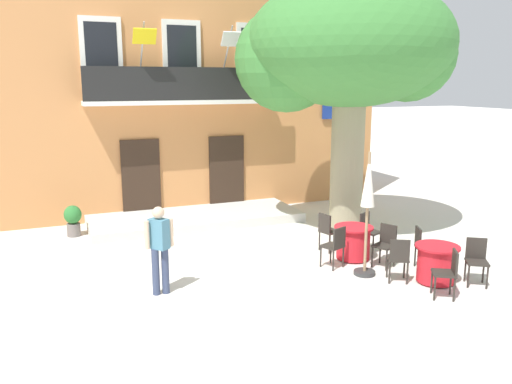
# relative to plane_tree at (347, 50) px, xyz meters

# --- Properties ---
(ground_plane) EXTENTS (120.00, 120.00, 0.00)m
(ground_plane) POSITION_rel_plane_tree_xyz_m (-2.83, -1.49, -4.67)
(ground_plane) COLOR silver
(building_facade) EXTENTS (13.00, 5.09, 7.50)m
(building_facade) POSITION_rel_plane_tree_xyz_m (-3.28, 5.50, -0.92)
(building_facade) COLOR #CC844C
(building_facade) RESTS_ON ground
(entrance_step_platform) EXTENTS (5.84, 2.19, 0.25)m
(entrance_step_platform) POSITION_rel_plane_tree_xyz_m (-3.28, 2.42, -4.55)
(entrance_step_platform) COLOR silver
(entrance_step_platform) RESTS_ON ground
(plane_tree) EXTENTS (5.34, 4.69, 6.40)m
(plane_tree) POSITION_rel_plane_tree_xyz_m (0.00, 0.00, 0.00)
(plane_tree) COLOR gray
(plane_tree) RESTS_ON ground
(cafe_table_near_tree) EXTENTS (0.86, 0.86, 0.76)m
(cafe_table_near_tree) POSITION_rel_plane_tree_xyz_m (-0.86, -1.92, -4.28)
(cafe_table_near_tree) COLOR red
(cafe_table_near_tree) RESTS_ON ground
(cafe_chair_near_tree_0) EXTENTS (0.53, 0.53, 0.91)m
(cafe_chair_near_tree_0) POSITION_rel_plane_tree_xyz_m (-0.22, -1.53, -4.14)
(cafe_chair_near_tree_0) COLOR #2D2823
(cafe_chair_near_tree_0) RESTS_ON ground
(cafe_chair_near_tree_1) EXTENTS (0.48, 0.48, 0.91)m
(cafe_chair_near_tree_1) POSITION_rel_plane_tree_xyz_m (-1.11, -1.21, -4.14)
(cafe_chair_near_tree_1) COLOR #2D2823
(cafe_chair_near_tree_1) RESTS_ON ground
(cafe_chair_near_tree_2) EXTENTS (0.52, 0.52, 0.91)m
(cafe_chair_near_tree_2) POSITION_rel_plane_tree_xyz_m (-1.54, -2.26, -4.14)
(cafe_chair_near_tree_2) COLOR #2D2823
(cafe_chair_near_tree_2) RESTS_ON ground
(cafe_chair_near_tree_3) EXTENTS (0.53, 0.53, 0.91)m
(cafe_chair_near_tree_3) POSITION_rel_plane_tree_xyz_m (-0.47, -2.56, -4.14)
(cafe_chair_near_tree_3) COLOR #2D2823
(cafe_chair_near_tree_3) RESTS_ON ground
(cafe_table_middle) EXTENTS (0.86, 0.86, 0.76)m
(cafe_table_middle) POSITION_rel_plane_tree_xyz_m (-0.11, -3.73, -4.28)
(cafe_table_middle) COLOR red
(cafe_table_middle) RESTS_ON ground
(cafe_chair_middle_0) EXTENTS (0.55, 0.55, 0.91)m
(cafe_chair_middle_0) POSITION_rel_plane_tree_xyz_m (-0.43, -4.40, -4.14)
(cafe_chair_middle_0) COLOR #2D2823
(cafe_chair_middle_0) RESTS_ON ground
(cafe_chair_middle_1) EXTENTS (0.55, 0.55, 0.91)m
(cafe_chair_middle_1) POSITION_rel_plane_tree_xyz_m (0.56, -4.08, -4.14)
(cafe_chair_middle_1) COLOR #2D2823
(cafe_chair_middle_1) RESTS_ON ground
(cafe_chair_middle_2) EXTENTS (0.53, 0.53, 0.91)m
(cafe_chair_middle_2) POSITION_rel_plane_tree_xyz_m (0.14, -3.01, -4.14)
(cafe_chair_middle_2) COLOR #2D2823
(cafe_chair_middle_2) RESTS_ON ground
(cafe_chair_middle_3) EXTENTS (0.54, 0.54, 0.91)m
(cafe_chair_middle_3) POSITION_rel_plane_tree_xyz_m (-0.80, -3.44, -4.14)
(cafe_chair_middle_3) COLOR #2D2823
(cafe_chair_middle_3) RESTS_ON ground
(cafe_umbrella) EXTENTS (0.44, 0.44, 2.55)m
(cafe_umbrella) POSITION_rel_plane_tree_xyz_m (-1.16, -2.83, -3.00)
(cafe_umbrella) COLOR #997A56
(cafe_umbrella) RESTS_ON ground
(ground_planter_left) EXTENTS (0.44, 0.44, 0.81)m
(ground_planter_left) POSITION_rel_plane_tree_xyz_m (-6.55, 2.35, -4.22)
(ground_planter_left) COLOR slate
(ground_planter_left) RESTS_ON ground
(pedestrian_near_entrance) EXTENTS (0.53, 0.40, 1.68)m
(pedestrian_near_entrance) POSITION_rel_plane_tree_xyz_m (-5.26, -2.23, -3.72)
(pedestrian_near_entrance) COLOR #384260
(pedestrian_near_entrance) RESTS_ON ground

